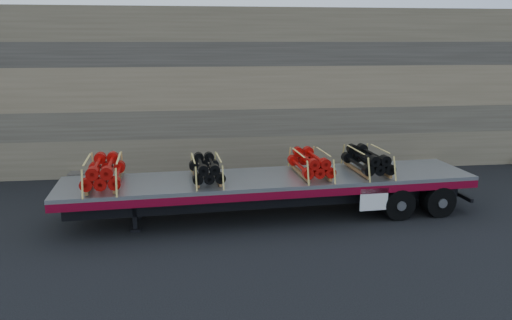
# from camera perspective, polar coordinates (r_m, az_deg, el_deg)

# --- Properties ---
(ground) EXTENTS (120.00, 120.00, 0.00)m
(ground) POSITION_cam_1_polar(r_m,az_deg,el_deg) (17.30, 4.73, -5.61)
(ground) COLOR black
(ground) RESTS_ON ground
(rock_wall) EXTENTS (44.00, 3.00, 7.00)m
(rock_wall) POSITION_cam_1_polar(r_m,az_deg,el_deg) (22.85, 1.44, 8.08)
(rock_wall) COLOR #7A6B54
(rock_wall) RESTS_ON ground
(trailer) EXTENTS (13.49, 3.34, 1.34)m
(trailer) POSITION_cam_1_polar(r_m,az_deg,el_deg) (16.43, 1.60, -4.16)
(trailer) COLOR #A6A9AE
(trailer) RESTS_ON ground
(bundle_front) EXTENTS (1.26, 2.32, 0.80)m
(bundle_front) POSITION_cam_1_polar(r_m,az_deg,el_deg) (15.88, -17.00, -1.38)
(bundle_front) COLOR #B90D09
(bundle_front) RESTS_ON trailer
(bundle_midfront) EXTENTS (1.09, 2.01, 0.69)m
(bundle_midfront) POSITION_cam_1_polar(r_m,az_deg,el_deg) (15.85, -5.69, -1.07)
(bundle_midfront) COLOR black
(bundle_midfront) RESTS_ON trailer
(bundle_midrear) EXTENTS (1.15, 2.13, 0.73)m
(bundle_midrear) POSITION_cam_1_polar(r_m,az_deg,el_deg) (16.49, 6.26, -0.44)
(bundle_midrear) COLOR #B90D09
(bundle_midrear) RESTS_ON trailer
(bundle_rear) EXTENTS (1.18, 2.18, 0.75)m
(bundle_rear) POSITION_cam_1_polar(r_m,az_deg,el_deg) (17.16, 12.60, -0.10)
(bundle_rear) COLOR black
(bundle_rear) RESTS_ON trailer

